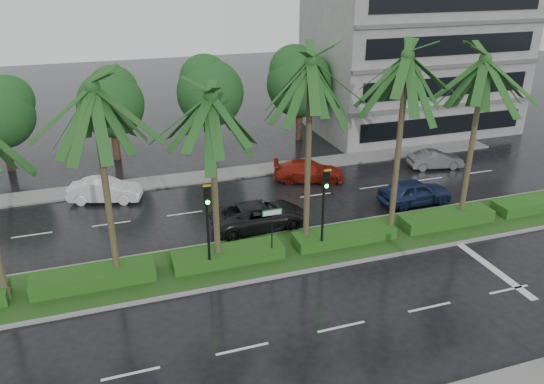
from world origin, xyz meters
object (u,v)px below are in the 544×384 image
object	(u,v)px
car_white	(105,190)
car_red	(309,171)
street_sign	(272,222)
signal_median_left	(208,215)
car_blue	(415,192)
car_grey	(435,160)
car_darkgrey	(260,215)

from	to	relation	value
car_white	car_red	size ratio (longest dim) A/B	0.92
street_sign	car_red	xyz separation A→B (m)	(5.50, 8.86, -1.47)
signal_median_left	car_blue	bearing A→B (deg)	16.14
street_sign	signal_median_left	bearing A→B (deg)	-176.53
signal_median_left	car_white	xyz separation A→B (m)	(-4.12, 9.91, -2.31)
car_blue	car_white	bearing A→B (deg)	70.41
signal_median_left	car_red	distance (m)	12.63
car_red	car_grey	world-z (taller)	car_red
street_sign	car_grey	world-z (taller)	street_sign
signal_median_left	car_grey	size ratio (longest dim) A/B	1.18
car_white	car_grey	distance (m)	21.75
car_red	car_blue	distance (m)	6.94
car_darkgrey	car_grey	world-z (taller)	car_darkgrey
street_sign	car_red	distance (m)	10.53
car_darkgrey	car_blue	xyz separation A→B (m)	(9.50, 0.03, 0.02)
car_blue	car_grey	world-z (taller)	car_blue
car_blue	street_sign	bearing A→B (deg)	109.87
car_red	car_blue	xyz separation A→B (m)	(4.50, -5.28, 0.08)
car_darkgrey	car_grey	size ratio (longest dim) A/B	1.40
car_red	signal_median_left	bearing A→B (deg)	155.18
car_white	car_darkgrey	bearing A→B (deg)	-112.70
car_darkgrey	car_grey	xyz separation A→B (m)	(14.07, 4.62, -0.11)
car_blue	car_red	bearing A→B (deg)	40.62
car_red	car_blue	bearing A→B (deg)	-121.12
car_white	signal_median_left	bearing A→B (deg)	-141.07
signal_median_left	car_grey	world-z (taller)	signal_median_left
street_sign	car_white	xyz separation A→B (m)	(-7.12, 9.73, -1.43)
car_grey	car_red	bearing A→B (deg)	96.67
street_sign	car_darkgrey	bearing A→B (deg)	81.98
car_white	car_blue	bearing A→B (deg)	-93.40
signal_median_left	car_grey	bearing A→B (deg)	25.43
car_darkgrey	car_grey	bearing A→B (deg)	-74.15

